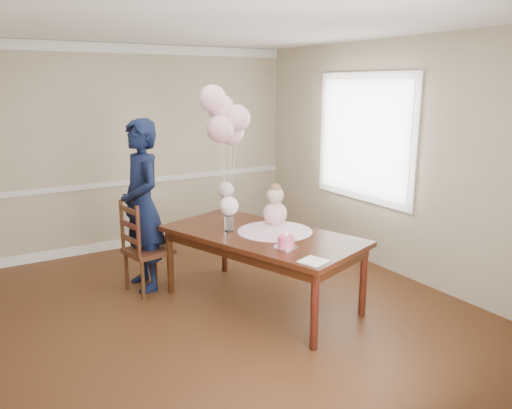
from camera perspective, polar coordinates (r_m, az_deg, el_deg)
The scene contains 51 objects.
floor at distance 5.04m, azimuth -3.69°, elevation -12.16°, with size 4.50×5.00×0.00m, color #361C0D.
ceiling at distance 4.57m, azimuth -4.23°, elevation 20.00°, with size 4.50×5.00×0.02m, color white.
wall_back at distance 6.91m, azimuth -13.62°, elevation 6.25°, with size 4.50×0.02×2.70m, color tan.
wall_front at distance 2.72m, azimuth 21.28°, elevation -5.30°, with size 4.50×0.02×2.70m, color tan.
wall_right at distance 5.98m, azimuth 15.63°, elevation 5.04°, with size 0.02×5.00×2.70m, color tan.
chair_rail_trim at distance 6.97m, azimuth -13.39°, elevation 2.57°, with size 4.50×0.02×0.07m, color silver.
crown_molding at distance 6.86m, azimuth -14.21°, elevation 16.89°, with size 4.50×0.02×0.12m, color white.
baseboard_trim at distance 7.17m, azimuth -13.02°, elevation -4.02°, with size 4.50×0.02×0.12m, color white.
window_frame at distance 6.29m, azimuth 12.27°, elevation 7.47°, with size 0.02×1.66×1.56m, color white.
window_blinds at distance 6.28m, azimuth 12.15°, elevation 7.46°, with size 0.01×1.50×1.40m, color silver.
dining_table_top at distance 4.96m, azimuth 0.65°, elevation -3.58°, with size 1.00×2.00×0.05m, color black.
table_apron at distance 4.98m, azimuth 0.64°, elevation -4.41°, with size 0.90×1.90×0.10m, color black.
table_leg_fl at distance 4.27m, azimuth 6.70°, elevation -12.00°, with size 0.07×0.07×0.70m, color black.
table_leg_fr at distance 4.94m, azimuth 12.15°, elevation -8.59°, with size 0.07×0.07×0.70m, color black.
table_leg_bl at distance 5.41m, azimuth -9.80°, elevation -6.47°, with size 0.07×0.07×0.70m, color black.
table_leg_br at distance 5.95m, azimuth -3.63°, elevation -4.43°, with size 0.07×0.07×0.70m, color black.
baby_skirt at distance 5.02m, azimuth 2.18°, elevation -2.49°, with size 0.76×0.76×0.10m, color #DBA1BE.
baby_torso at distance 4.98m, azimuth 2.19°, elevation -1.06°, with size 0.24×0.24×0.24m, color pink.
baby_head at distance 4.94m, azimuth 2.21°, elevation 1.07°, with size 0.17×0.17×0.17m, color #CDA68D.
baby_hair at distance 4.93m, azimuth 2.22°, elevation 1.75°, with size 0.12×0.12×0.12m, color brown.
cake_platter at distance 4.54m, azimuth 3.43°, elevation -4.88°, with size 0.22×0.22×0.01m, color silver.
birthday_cake at distance 4.52m, azimuth 3.44°, elevation -4.23°, with size 0.15×0.15×0.10m, color #D84466.
cake_flower_a at distance 4.50m, azimuth 3.45°, elevation -3.44°, with size 0.03×0.03×0.03m, color white.
cake_flower_b at distance 4.53m, azimuth 3.48°, elevation -3.31°, with size 0.03×0.03×0.03m, color silver.
rose_vase_near at distance 5.01m, azimuth -3.08°, elevation -2.17°, with size 0.10×0.10×0.16m, color silver.
roses_near at distance 4.96m, azimuth -3.11°, elevation -0.17°, with size 0.19×0.19×0.19m, color #FFD5DE.
rose_vase_far at distance 5.75m, azimuth -3.47°, elevation -0.11°, with size 0.10×0.10×0.16m, color white.
roses_far at distance 5.71m, azimuth -3.50°, elevation 1.64°, with size 0.19×0.19×0.19m, color beige.
napkin at distance 4.20m, azimuth 6.58°, elevation -6.45°, with size 0.20×0.20×0.01m, color white.
balloon_weight at distance 5.37m, azimuth -3.20°, elevation -1.87°, with size 0.04×0.04×0.02m, color silver.
balloon_a at distance 5.12m, azimuth -4.12°, elevation 8.61°, with size 0.28×0.28×0.28m, color #DD9DAC.
balloon_b at distance 5.23m, azimuth -2.19°, elevation 9.83°, with size 0.28×0.28×0.28m, color #F0AAC0.
balloon_c at distance 5.26m, azimuth -4.02°, elevation 10.93°, with size 0.28×0.28×0.28m, color #F1ABC1.
balloon_d at distance 5.20m, azimuth -4.98°, elevation 11.98°, with size 0.28×0.28×0.28m, color #FFB4C7.
balloon_e at distance 5.36m, azimuth -2.85°, elevation 8.32°, with size 0.28×0.28×0.28m, color #FFB4C2.
balloon_ribbon_a at distance 5.24m, azimuth -3.63°, elevation 2.45°, with size 0.00×0.00×0.84m, color silver.
balloon_ribbon_b at distance 5.28m, azimuth -2.69°, elevation 3.10°, with size 0.00×0.00×0.94m, color silver.
balloon_ribbon_c at distance 5.30m, azimuth -3.59°, elevation 3.67°, with size 0.00×0.00×1.04m, color white.
balloon_ribbon_d at distance 5.26m, azimuth -4.05°, elevation 4.14°, with size 0.00×0.00×1.14m, color silver.
balloon_ribbon_e at distance 5.36m, azimuth -3.01°, elevation 2.44°, with size 0.00×0.00×0.79m, color white.
dining_chair_seat at distance 5.50m, azimuth -12.21°, elevation -5.22°, with size 0.43×0.43×0.05m, color #3E1D10.
chair_leg_fl at distance 5.35m, azimuth -12.81°, elevation -8.44°, with size 0.04×0.04×0.42m, color #3A200F.
chair_leg_fr at distance 5.51m, azimuth -9.55°, elevation -7.61°, with size 0.04×0.04×0.42m, color black.
chair_leg_bl at distance 5.65m, azimuth -14.56°, elevation -7.35°, with size 0.04×0.04×0.42m, color #35190E.
chair_leg_br at distance 5.80m, azimuth -11.42°, elevation -6.60°, with size 0.04×0.04×0.42m, color #3B1F10.
chair_back_post_l at distance 5.17m, azimuth -13.30°, elevation -3.15°, with size 0.04×0.04×0.55m, color #3E1C11.
chair_back_post_r at distance 5.48m, azimuth -15.07°, elevation -2.31°, with size 0.04×0.04×0.55m, color #3C2210.
chair_slat_low at distance 5.36m, azimuth -14.14°, elevation -3.94°, with size 0.03×0.39×0.05m, color #3B1B10.
chair_slat_mid at distance 5.31m, azimuth -14.24°, elevation -2.31°, with size 0.03×0.39×0.05m, color #3E1410.
chair_slat_top at distance 5.27m, azimuth -14.33°, elevation -0.66°, with size 0.03×0.39×0.05m, color #3C1D10.
woman at distance 5.47m, azimuth -12.90°, elevation -0.13°, with size 0.67×0.45×1.85m, color black.
Camera 1 is at (-2.09, -4.03, 2.19)m, focal length 35.00 mm.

